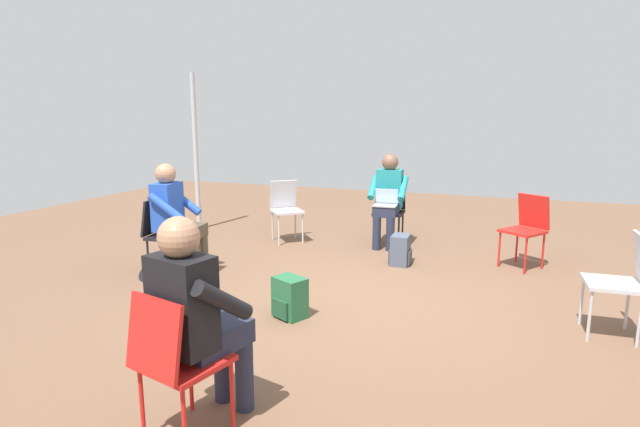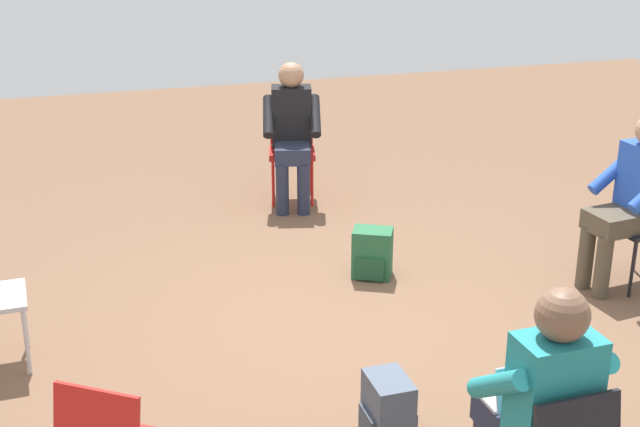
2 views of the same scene
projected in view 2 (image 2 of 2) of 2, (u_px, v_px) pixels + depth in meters
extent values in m
plane|color=brown|center=(346.00, 320.00, 5.84)|extent=(14.00, 14.00, 0.00)
cube|color=black|center=(639.00, 226.00, 6.21)|extent=(0.45, 0.45, 0.03)
cylinder|color=black|center=(632.00, 269.00, 6.08)|extent=(0.02, 0.02, 0.42)
cylinder|color=black|center=(599.00, 251.00, 6.37)|extent=(0.02, 0.02, 0.42)
cylinder|color=black|center=(637.00, 244.00, 6.50)|extent=(0.02, 0.02, 0.42)
cube|color=red|center=(292.00, 153.00, 7.82)|extent=(0.48, 0.48, 0.03)
cylinder|color=red|center=(312.00, 183.00, 7.75)|extent=(0.02, 0.02, 0.42)
cylinder|color=red|center=(273.00, 184.00, 7.73)|extent=(0.02, 0.02, 0.42)
cylinder|color=red|center=(311.00, 171.00, 8.06)|extent=(0.02, 0.02, 0.42)
cylinder|color=red|center=(273.00, 172.00, 8.05)|extent=(0.02, 0.02, 0.42)
cube|color=red|center=(291.00, 124.00, 7.92)|extent=(0.18, 0.39, 0.40)
cylinder|color=#B7B7BC|center=(24.00, 316.00, 5.44)|extent=(0.02, 0.02, 0.42)
cylinder|color=#B7B7BC|center=(26.00, 342.00, 5.14)|extent=(0.02, 0.02, 0.42)
cube|color=#23283D|center=(524.00, 423.00, 3.87)|extent=(0.43, 0.32, 0.14)
cube|color=teal|center=(554.00, 394.00, 3.61)|extent=(0.24, 0.35, 0.52)
sphere|color=brown|center=(562.00, 315.00, 3.48)|extent=(0.22, 0.22, 0.22)
cylinder|color=teal|center=(498.00, 384.00, 3.63)|extent=(0.40, 0.11, 0.31)
cylinder|color=teal|center=(582.00, 368.00, 3.75)|extent=(0.40, 0.11, 0.31)
cube|color=#9EA0A5|center=(512.00, 394.00, 3.94)|extent=(0.23, 0.31, 0.02)
cube|color=#B2D1F2|center=(527.00, 386.00, 3.81)|extent=(0.06, 0.30, 0.20)
cylinder|color=#23283D|center=(304.00, 189.00, 7.56)|extent=(0.11, 0.11, 0.45)
cylinder|color=#23283D|center=(282.00, 189.00, 7.56)|extent=(0.11, 0.11, 0.45)
cube|color=#23283D|center=(292.00, 151.00, 7.61)|extent=(0.48, 0.39, 0.14)
cube|color=black|center=(292.00, 116.00, 7.70)|extent=(0.29, 0.38, 0.52)
sphere|color=#A87A5B|center=(291.00, 75.00, 7.57)|extent=(0.22, 0.22, 0.22)
cylinder|color=black|center=(315.00, 116.00, 7.60)|extent=(0.41, 0.18, 0.31)
cylinder|color=black|center=(268.00, 116.00, 7.59)|extent=(0.41, 0.18, 0.31)
cylinder|color=#4C4233|center=(603.00, 267.00, 6.07)|extent=(0.11, 0.11, 0.45)
cylinder|color=#4C4233|center=(586.00, 257.00, 6.23)|extent=(0.11, 0.11, 0.45)
cube|color=#4C4233|center=(618.00, 220.00, 6.11)|extent=(0.35, 0.45, 0.14)
cylinder|color=blue|center=(614.00, 171.00, 6.21)|extent=(0.14, 0.40, 0.31)
cube|color=#475160|center=(388.00, 409.00, 4.56)|extent=(0.28, 0.21, 0.36)
cube|color=#39414D|center=(388.00, 422.00, 4.58)|extent=(0.20, 0.25, 0.16)
cube|color=#235B38|center=(372.00, 253.00, 6.42)|extent=(0.30, 0.34, 0.36)
cube|color=#1C492C|center=(372.00, 263.00, 6.44)|extent=(0.31, 0.29, 0.16)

